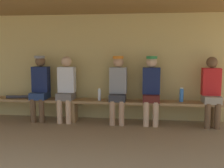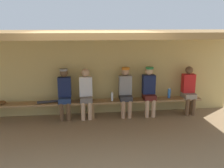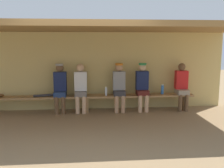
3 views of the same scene
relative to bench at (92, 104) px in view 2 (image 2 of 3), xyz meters
The scene contains 13 objects.
ground_plane 1.60m from the bench, 90.00° to the right, with size 24.00×24.00×0.00m, color #937754.
back_wall 0.84m from the bench, 90.00° to the left, with size 8.00×0.20×2.20m, color tan.
dugout_roof 2.06m from the bench, 90.00° to the right, with size 8.00×2.80×0.12m, color olive.
bench is the anchor object (origin of this frame).
player_in_blue 0.38m from the bench, behind, with size 0.34×0.42×1.34m.
player_middle 2.71m from the bench, ahead, with size 0.34×0.42×1.34m.
player_near_post 0.81m from the bench, behind, with size 0.34×0.42×1.34m.
player_in_red 1.59m from the bench, ahead, with size 0.34×0.42×1.34m.
player_shirtless_tan 0.97m from the bench, ahead, with size 0.34×0.42×1.34m.
water_bottle_clear 0.56m from the bench, ahead, with size 0.06×0.06×0.24m.
water_bottle_blue 2.15m from the bench, ahead, with size 0.08×0.08×0.28m.
baseball_glove_dark_brown 2.33m from the bench, behind, with size 0.24×0.17×0.09m, color brown.
baseball_bat 1.06m from the bench, behind, with size 0.07×0.07×0.76m, color #333338.
Camera 2 is at (-0.29, -5.00, 2.45)m, focal length 40.85 mm.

